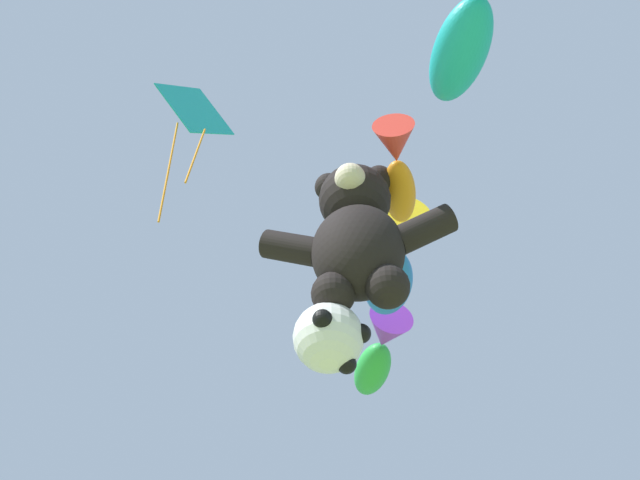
{
  "coord_description": "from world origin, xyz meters",
  "views": [
    {
      "loc": [
        2.44,
        1.06,
        1.66
      ],
      "look_at": [
        1.58,
        5.64,
        7.1
      ],
      "focal_mm": 40.0,
      "sensor_mm": 36.0,
      "label": 1
    }
  ],
  "objects_px": {
    "fish_kite_tangerine": "(397,168)",
    "diamond_kite": "(193,116)",
    "teddy_bear_kite": "(357,234)",
    "fish_kite_emerald": "(379,351)",
    "soccer_ball_kite": "(329,338)",
    "fish_kite_teal": "(476,9)",
    "fish_kite_cobalt": "(392,259)"
  },
  "relations": [
    {
      "from": "fish_kite_tangerine",
      "to": "fish_kite_emerald",
      "type": "relative_size",
      "value": 0.71
    },
    {
      "from": "fish_kite_tangerine",
      "to": "teddy_bear_kite",
      "type": "bearing_deg",
      "value": 168.0
    },
    {
      "from": "teddy_bear_kite",
      "to": "soccer_ball_kite",
      "type": "height_order",
      "value": "teddy_bear_kite"
    },
    {
      "from": "teddy_bear_kite",
      "to": "soccer_ball_kite",
      "type": "distance_m",
      "value": 1.4
    },
    {
      "from": "fish_kite_emerald",
      "to": "diamond_kite",
      "type": "height_order",
      "value": "diamond_kite"
    },
    {
      "from": "fish_kite_emerald",
      "to": "fish_kite_teal",
      "type": "bearing_deg",
      "value": -72.66
    },
    {
      "from": "teddy_bear_kite",
      "to": "fish_kite_emerald",
      "type": "xyz_separation_m",
      "value": [
        -0.16,
        3.95,
        1.61
      ]
    },
    {
      "from": "fish_kite_emerald",
      "to": "diamond_kite",
      "type": "bearing_deg",
      "value": -121.12
    },
    {
      "from": "fish_kite_cobalt",
      "to": "fish_kite_emerald",
      "type": "relative_size",
      "value": 0.99
    },
    {
      "from": "teddy_bear_kite",
      "to": "diamond_kite",
      "type": "relative_size",
      "value": 0.69
    },
    {
      "from": "soccer_ball_kite",
      "to": "fish_kite_tangerine",
      "type": "relative_size",
      "value": 0.55
    },
    {
      "from": "fish_kite_tangerine",
      "to": "diamond_kite",
      "type": "height_order",
      "value": "diamond_kite"
    },
    {
      "from": "fish_kite_tangerine",
      "to": "diamond_kite",
      "type": "xyz_separation_m",
      "value": [
        -3.04,
        0.22,
        2.56
      ]
    },
    {
      "from": "soccer_ball_kite",
      "to": "diamond_kite",
      "type": "height_order",
      "value": "diamond_kite"
    },
    {
      "from": "teddy_bear_kite",
      "to": "diamond_kite",
      "type": "xyz_separation_m",
      "value": [
        -2.48,
        0.11,
        3.56
      ]
    },
    {
      "from": "teddy_bear_kite",
      "to": "fish_kite_tangerine",
      "type": "relative_size",
      "value": 1.57
    },
    {
      "from": "fish_kite_cobalt",
      "to": "teddy_bear_kite",
      "type": "bearing_deg",
      "value": -100.14
    },
    {
      "from": "teddy_bear_kite",
      "to": "fish_kite_cobalt",
      "type": "relative_size",
      "value": 1.13
    },
    {
      "from": "fish_kite_tangerine",
      "to": "fish_kite_teal",
      "type": "bearing_deg",
      "value": -57.8
    },
    {
      "from": "fish_kite_teal",
      "to": "fish_kite_emerald",
      "type": "xyz_separation_m",
      "value": [
        -1.81,
        5.79,
        0.3
      ]
    },
    {
      "from": "soccer_ball_kite",
      "to": "fish_kite_teal",
      "type": "bearing_deg",
      "value": -45.34
    },
    {
      "from": "teddy_bear_kite",
      "to": "fish_kite_teal",
      "type": "relative_size",
      "value": 1.1
    },
    {
      "from": "teddy_bear_kite",
      "to": "fish_kite_emerald",
      "type": "distance_m",
      "value": 4.26
    },
    {
      "from": "fish_kite_teal",
      "to": "diamond_kite",
      "type": "xyz_separation_m",
      "value": [
        -4.13,
        1.95,
        2.24
      ]
    },
    {
      "from": "fish_kite_teal",
      "to": "diamond_kite",
      "type": "bearing_deg",
      "value": 154.74
    },
    {
      "from": "fish_kite_emerald",
      "to": "diamond_kite",
      "type": "xyz_separation_m",
      "value": [
        -2.32,
        -3.84,
        1.95
      ]
    },
    {
      "from": "teddy_bear_kite",
      "to": "fish_kite_teal",
      "type": "xyz_separation_m",
      "value": [
        1.65,
        -1.84,
        1.31
      ]
    },
    {
      "from": "teddy_bear_kite",
      "to": "diamond_kite",
      "type": "bearing_deg",
      "value": 177.56
    },
    {
      "from": "diamond_kite",
      "to": "fish_kite_emerald",
      "type": "bearing_deg",
      "value": 58.88
    },
    {
      "from": "fish_kite_tangerine",
      "to": "diamond_kite",
      "type": "bearing_deg",
      "value": 175.77
    },
    {
      "from": "fish_kite_emerald",
      "to": "diamond_kite",
      "type": "relative_size",
      "value": 0.62
    },
    {
      "from": "fish_kite_tangerine",
      "to": "diamond_kite",
      "type": "relative_size",
      "value": 0.44
    }
  ]
}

